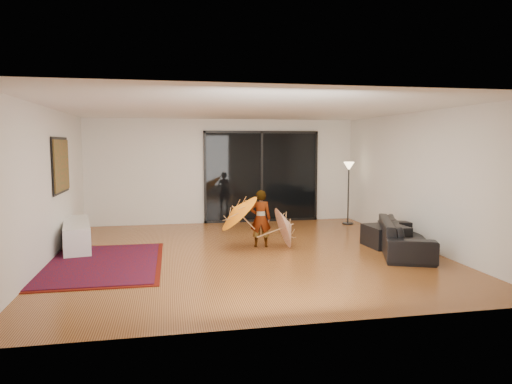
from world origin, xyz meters
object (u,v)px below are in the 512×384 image
object	(u,v)px
media_console	(77,235)
ottoman	(386,236)
child	(261,218)
sofa	(405,236)

from	to	relation	value
media_console	ottoman	xyz separation A→B (m)	(6.09, -1.08, -0.05)
child	media_console	bearing A→B (deg)	-0.80
sofa	ottoman	bearing A→B (deg)	33.08
ottoman	child	world-z (taller)	child
sofa	child	bearing A→B (deg)	90.57
sofa	ottoman	distance (m)	0.56
child	sofa	bearing A→B (deg)	167.84
sofa	ottoman	world-z (taller)	sofa
ottoman	media_console	bearing A→B (deg)	169.99
ottoman	child	xyz separation A→B (m)	(-2.48, 0.46, 0.36)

